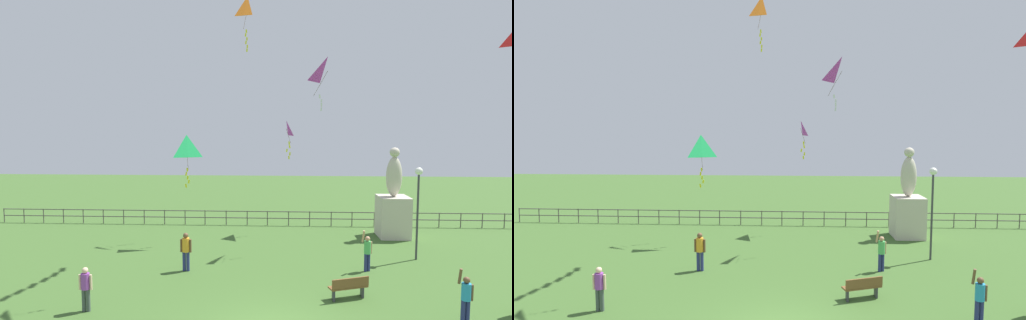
% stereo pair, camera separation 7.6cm
% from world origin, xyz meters
% --- Properties ---
extents(statue_monument, '(1.71, 1.71, 5.23)m').
position_xyz_m(statue_monument, '(7.02, 11.67, 1.70)').
color(statue_monument, beige).
rests_on(statue_monument, ground_plane).
extents(lamppost, '(0.36, 0.36, 4.50)m').
position_xyz_m(lamppost, '(7.01, 7.60, 3.26)').
color(lamppost, '#38383D').
rests_on(lamppost, ground_plane).
extents(park_bench, '(1.55, 0.87, 0.85)m').
position_xyz_m(park_bench, '(2.94, 2.89, 0.46)').
color(park_bench, brown).
rests_on(park_bench, ground_plane).
extents(person_0, '(0.52, 0.32, 1.73)m').
position_xyz_m(person_0, '(-3.81, 5.54, 1.00)').
color(person_0, navy).
rests_on(person_0, ground_plane).
extents(person_2, '(0.49, 0.29, 1.87)m').
position_xyz_m(person_2, '(6.42, 1.14, 0.94)').
color(person_2, navy).
rests_on(person_2, ground_plane).
extents(person_3, '(0.50, 0.29, 1.87)m').
position_xyz_m(person_3, '(4.28, 5.89, 0.94)').
color(person_3, navy).
rests_on(person_3, ground_plane).
extents(person_4, '(0.48, 0.29, 1.58)m').
position_xyz_m(person_4, '(-6.44, 1.43, 0.91)').
color(person_4, '#3F4C47').
rests_on(person_4, ground_plane).
extents(kite_0, '(1.27, 1.12, 2.81)m').
position_xyz_m(kite_0, '(-4.72, 10.14, 5.22)').
color(kite_0, '#1EB759').
extents(kite_1, '(0.96, 1.26, 3.23)m').
position_xyz_m(kite_1, '(-1.54, 12.96, 13.29)').
color(kite_1, orange).
extents(kite_2, '(1.32, 1.42, 2.68)m').
position_xyz_m(kite_2, '(2.82, 9.35, 9.23)').
color(kite_2, '#B22DB2').
extents(kite_4, '(0.55, 1.09, 2.32)m').
position_xyz_m(kite_4, '(0.81, 12.60, 6.22)').
color(kite_4, '#B22DB2').
extents(waterfront_railing, '(36.02, 0.06, 0.95)m').
position_xyz_m(waterfront_railing, '(-0.33, 14.00, 0.62)').
color(waterfront_railing, '#4C4742').
rests_on(waterfront_railing, ground_plane).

